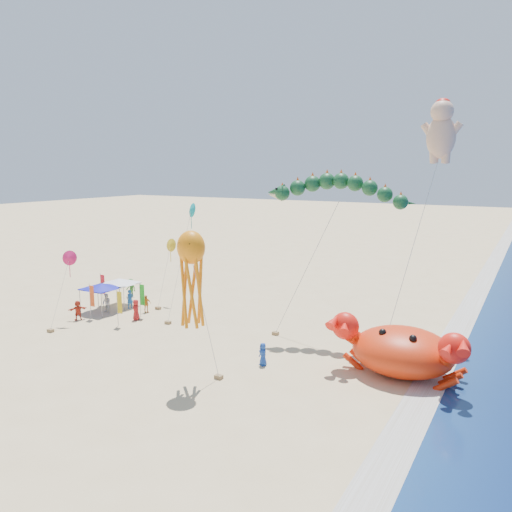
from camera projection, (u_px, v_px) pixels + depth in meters
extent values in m
plane|color=#D1B784|center=(266.00, 347.00, 37.53)|extent=(320.00, 320.00, 0.00)
plane|color=silver|center=(432.00, 380.00, 31.68)|extent=(320.00, 320.00, 0.00)
ellipsoid|color=red|center=(403.00, 351.00, 32.35)|extent=(7.15, 6.16, 3.13)
sphere|color=red|center=(345.00, 328.00, 32.69)|extent=(1.86, 1.86, 1.86)
sphere|color=black|center=(384.00, 333.00, 31.65)|extent=(0.48, 0.48, 0.48)
sphere|color=red|center=(459.00, 347.00, 29.28)|extent=(1.86, 1.86, 1.86)
sphere|color=black|center=(416.00, 338.00, 30.69)|extent=(0.48, 0.48, 0.48)
cone|color=#11401F|center=(281.00, 191.00, 39.95)|extent=(1.48, 1.09, 1.21)
cylinder|color=#B2B2B2|center=(306.00, 269.00, 38.96)|extent=(4.56, 1.70, 10.75)
cube|color=olive|center=(275.00, 333.00, 40.29)|extent=(0.50, 0.35, 0.25)
ellipsoid|color=#E7B08D|center=(441.00, 137.00, 38.47)|extent=(2.22, 1.83, 3.26)
sphere|color=#E7B08D|center=(442.00, 111.00, 37.97)|extent=(1.71, 1.71, 1.71)
ellipsoid|color=red|center=(443.00, 103.00, 37.95)|extent=(1.10, 1.10, 0.77)
cylinder|color=#B2B2B2|center=(412.00, 249.00, 37.82)|extent=(2.15, 6.17, 14.22)
cube|color=olive|center=(383.00, 348.00, 36.94)|extent=(0.50, 0.35, 0.25)
ellipsoid|color=orange|center=(191.00, 247.00, 29.94)|extent=(1.77, 1.59, 2.04)
cylinder|color=#B2B2B2|center=(205.00, 319.00, 30.96)|extent=(1.15, 1.21, 7.87)
cube|color=olive|center=(219.00, 377.00, 31.87)|extent=(0.50, 0.35, 0.25)
cylinder|color=gray|center=(80.00, 301.00, 46.25)|extent=(0.06, 0.06, 2.20)
cylinder|color=gray|center=(102.00, 305.00, 44.88)|extent=(0.06, 0.06, 2.20)
cylinder|color=gray|center=(103.00, 295.00, 48.63)|extent=(0.06, 0.06, 2.20)
cylinder|color=gray|center=(124.00, 299.00, 47.27)|extent=(0.06, 0.06, 2.20)
cube|color=#1315A7|center=(102.00, 288.00, 46.56)|extent=(3.03, 3.03, 0.08)
cone|color=#1315A7|center=(101.00, 286.00, 46.52)|extent=(3.34, 3.34, 0.45)
cylinder|color=gray|center=(98.00, 296.00, 48.11)|extent=(0.06, 0.06, 2.20)
cylinder|color=gray|center=(120.00, 300.00, 46.72)|extent=(0.06, 0.06, 2.20)
cylinder|color=gray|center=(120.00, 290.00, 50.55)|extent=(0.06, 0.06, 2.20)
cylinder|color=gray|center=(141.00, 294.00, 49.16)|extent=(0.06, 0.06, 2.20)
cube|color=white|center=(119.00, 284.00, 48.44)|extent=(3.09, 3.09, 0.08)
cone|color=white|center=(119.00, 281.00, 48.39)|extent=(3.40, 3.40, 0.45)
cylinder|color=gray|center=(117.00, 308.00, 42.32)|extent=(0.05, 0.05, 3.20)
cube|color=gold|center=(120.00, 303.00, 42.10)|extent=(0.50, 0.04, 1.90)
cylinder|color=gray|center=(90.00, 301.00, 44.46)|extent=(0.05, 0.05, 3.20)
cube|color=#E24C1C|center=(92.00, 296.00, 44.24)|extent=(0.50, 0.04, 1.90)
cylinder|color=gray|center=(101.00, 289.00, 48.95)|extent=(0.05, 0.05, 3.20)
cube|color=red|center=(103.00, 284.00, 48.73)|extent=(0.50, 0.04, 1.90)
cylinder|color=gray|center=(140.00, 300.00, 44.86)|extent=(0.05, 0.05, 3.20)
cube|color=green|center=(142.00, 295.00, 44.63)|extent=(0.50, 0.04, 1.90)
imported|color=silver|center=(107.00, 303.00, 46.42)|extent=(1.01, 0.87, 1.79)
imported|color=red|center=(78.00, 310.00, 44.15)|extent=(1.27, 1.68, 1.77)
imported|color=#A31A1B|center=(136.00, 310.00, 44.15)|extent=(1.05, 1.06, 1.85)
imported|color=#1A409C|center=(263.00, 354.00, 33.97)|extent=(0.93, 0.85, 1.59)
imported|color=#1B54A0|center=(130.00, 299.00, 47.83)|extent=(0.60, 0.75, 1.81)
imported|color=silver|center=(384.00, 355.00, 33.63)|extent=(0.65, 0.75, 1.72)
imported|color=orange|center=(146.00, 304.00, 46.46)|extent=(0.81, 1.04, 1.65)
imported|color=#266321|center=(131.00, 288.00, 52.30)|extent=(1.22, 0.72, 1.87)
cone|color=gold|center=(170.00, 245.00, 48.95)|extent=(1.30, 0.51, 1.32)
cylinder|color=#B2B2B2|center=(163.00, 277.00, 48.05)|extent=(0.55, 3.04, 5.62)
cube|color=olive|center=(156.00, 309.00, 47.13)|extent=(0.50, 0.35, 0.25)
cone|color=#0D9397|center=(191.00, 210.00, 44.84)|extent=(1.30, 0.51, 1.32)
cylinder|color=#B2B2B2|center=(184.00, 265.00, 44.27)|extent=(0.55, 3.04, 9.35)
cube|color=olive|center=(177.00, 321.00, 43.67)|extent=(0.50, 0.35, 0.25)
cone|color=#D01757|center=(69.00, 258.00, 42.82)|extent=(1.30, 0.51, 1.32)
cylinder|color=#B2B2B2|center=(59.00, 294.00, 41.91)|extent=(0.55, 3.04, 5.46)
cube|color=olive|center=(48.00, 331.00, 40.98)|extent=(0.50, 0.35, 0.25)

